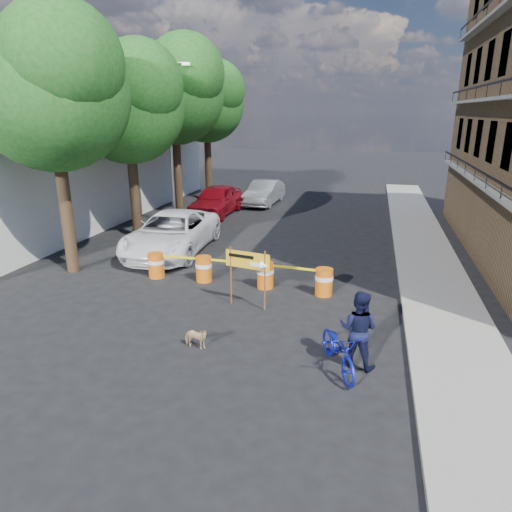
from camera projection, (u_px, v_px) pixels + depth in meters
The scene contains 19 objects.
ground at pixel (231, 311), 13.72m from camera, with size 120.00×120.00×0.00m, color black.
sidewalk_east at pixel (428, 263), 17.79m from camera, with size 2.40×40.00×0.15m, color gray.
white_building at pixel (58, 163), 25.09m from camera, with size 8.00×22.00×6.00m, color silver.
tree_near at pixel (53, 92), 15.21m from camera, with size 5.46×5.20×9.15m.
tree_mid_a at pixel (129, 105), 19.94m from camera, with size 5.25×5.00×8.68m.
tree_mid_b at pixel (175, 92), 24.34m from camera, with size 5.67×5.40×9.62m.
tree_far at pixel (207, 103), 29.12m from camera, with size 5.04×4.80×8.84m.
streetlamp at pixel (172, 140), 22.55m from camera, with size 1.25×0.18×8.00m.
barrel_far_left at pixel (156, 265), 16.37m from camera, with size 0.58×0.58×0.90m.
barrel_mid_left at pixel (204, 268), 15.99m from camera, with size 0.58×0.58×0.90m.
barrel_mid_right at pixel (265, 275), 15.39m from camera, with size 0.58×0.58×0.90m.
barrel_far_right at pixel (324, 281), 14.77m from camera, with size 0.58×0.58×0.90m.
detour_sign at pixel (253, 266), 13.53m from camera, with size 1.43×0.43×1.86m.
pedestrian at pixel (358, 329), 10.50m from camera, with size 0.91×0.71×1.87m, color black.
bicycle at pixel (340, 330), 10.30m from camera, with size 0.71×1.07×2.03m, color #161FB3.
dog at pixel (196, 338), 11.46m from camera, with size 0.31×0.68×0.58m, color tan.
suv_white at pixel (172, 233), 19.20m from camera, with size 2.79×6.06×1.68m, color white.
sedan_red at pixel (216, 200), 26.23m from camera, with size 2.02×5.02×1.71m, color maroon.
sedan_silver at pixel (264, 192), 29.27m from camera, with size 1.61×4.61×1.52m, color #A5A8AC.
Camera 1 is at (3.82, -12.00, 5.73)m, focal length 32.00 mm.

